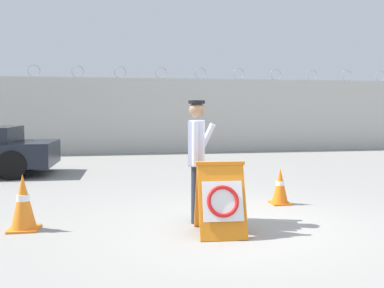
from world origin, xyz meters
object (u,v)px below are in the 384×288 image
(traffic_cone_mid, at_px, (280,186))
(traffic_cone_near, at_px, (23,202))
(barricade_sign, at_px, (221,198))
(security_guard, at_px, (197,154))

(traffic_cone_mid, bearing_deg, traffic_cone_near, -167.31)
(barricade_sign, height_order, traffic_cone_mid, barricade_sign)
(traffic_cone_near, relative_size, traffic_cone_mid, 1.23)
(traffic_cone_near, bearing_deg, security_guard, -0.12)
(traffic_cone_near, bearing_deg, barricade_sign, -14.63)
(barricade_sign, height_order, security_guard, security_guard)
(barricade_sign, relative_size, security_guard, 0.54)
(barricade_sign, bearing_deg, security_guard, 109.63)
(barricade_sign, bearing_deg, traffic_cone_near, 169.35)
(security_guard, xyz_separation_m, traffic_cone_mid, (1.71, 0.95, -0.72))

